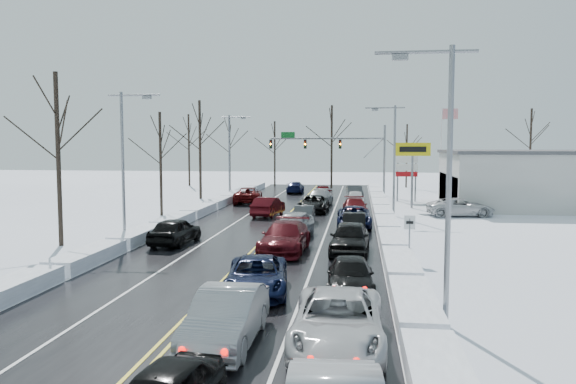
# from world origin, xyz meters

# --- Properties ---
(ground) EXTENTS (160.00, 160.00, 0.00)m
(ground) POSITION_xyz_m (0.00, 0.00, 0.00)
(ground) COLOR white
(ground) RESTS_ON ground
(road_surface) EXTENTS (14.00, 84.00, 0.01)m
(road_surface) POSITION_xyz_m (0.00, 2.00, 0.01)
(road_surface) COLOR black
(road_surface) RESTS_ON ground
(snow_bank_left) EXTENTS (1.46, 72.00, 0.71)m
(snow_bank_left) POSITION_xyz_m (-7.60, 2.00, 0.00)
(snow_bank_left) COLOR white
(snow_bank_left) RESTS_ON ground
(snow_bank_right) EXTENTS (1.46, 72.00, 0.71)m
(snow_bank_right) POSITION_xyz_m (7.60, 2.00, 0.00)
(snow_bank_right) COLOR white
(snow_bank_right) RESTS_ON ground
(traffic_signal_mast) EXTENTS (13.28, 0.39, 8.00)m
(traffic_signal_mast) POSITION_xyz_m (3.45, 27.99, 5.48)
(traffic_signal_mast) COLOR slate
(traffic_signal_mast) RESTS_ON ground
(tires_plus_sign) EXTENTS (3.20, 0.34, 6.00)m
(tires_plus_sign) POSITION_xyz_m (10.50, 15.99, 4.99)
(tires_plus_sign) COLOR slate
(tires_plus_sign) RESTS_ON ground
(used_vehicles_sign) EXTENTS (2.20, 0.22, 4.65)m
(used_vehicles_sign) POSITION_xyz_m (10.50, 22.00, 3.32)
(used_vehicles_sign) COLOR slate
(used_vehicles_sign) RESTS_ON ground
(speed_limit_sign) EXTENTS (0.55, 0.09, 2.35)m
(speed_limit_sign) POSITION_xyz_m (8.20, -8.00, 1.63)
(speed_limit_sign) COLOR slate
(speed_limit_sign) RESTS_ON ground
(flagpole) EXTENTS (1.87, 1.20, 10.00)m
(flagpole) POSITION_xyz_m (15.17, 30.00, 5.93)
(flagpole) COLOR silver
(flagpole) RESTS_ON ground
(dealership_building) EXTENTS (20.40, 12.40, 5.30)m
(dealership_building) POSITION_xyz_m (23.98, 18.00, 2.66)
(dealership_building) COLOR beige
(dealership_building) RESTS_ON ground
(streetlight_se) EXTENTS (3.20, 0.25, 9.00)m
(streetlight_se) POSITION_xyz_m (8.30, -18.00, 5.31)
(streetlight_se) COLOR slate
(streetlight_se) RESTS_ON ground
(streetlight_ne) EXTENTS (3.20, 0.25, 9.00)m
(streetlight_ne) POSITION_xyz_m (8.30, 10.00, 5.31)
(streetlight_ne) COLOR slate
(streetlight_ne) RESTS_ON ground
(streetlight_sw) EXTENTS (3.20, 0.25, 9.00)m
(streetlight_sw) POSITION_xyz_m (-8.30, -4.00, 5.31)
(streetlight_sw) COLOR slate
(streetlight_sw) RESTS_ON ground
(streetlight_nw) EXTENTS (3.20, 0.25, 9.00)m
(streetlight_nw) POSITION_xyz_m (-8.30, 24.00, 5.31)
(streetlight_nw) COLOR slate
(streetlight_nw) RESTS_ON ground
(tree_left_b) EXTENTS (4.00, 4.00, 10.00)m
(tree_left_b) POSITION_xyz_m (-11.50, -6.00, 6.99)
(tree_left_b) COLOR #2D231C
(tree_left_b) RESTS_ON ground
(tree_left_c) EXTENTS (3.40, 3.40, 8.50)m
(tree_left_c) POSITION_xyz_m (-10.50, 8.00, 5.94)
(tree_left_c) COLOR #2D231C
(tree_left_c) RESTS_ON ground
(tree_left_d) EXTENTS (4.20, 4.20, 10.50)m
(tree_left_d) POSITION_xyz_m (-11.20, 22.00, 7.33)
(tree_left_d) COLOR #2D231C
(tree_left_d) RESTS_ON ground
(tree_left_e) EXTENTS (3.80, 3.80, 9.50)m
(tree_left_e) POSITION_xyz_m (-10.80, 34.00, 6.64)
(tree_left_e) COLOR #2D231C
(tree_left_e) RESTS_ON ground
(tree_far_a) EXTENTS (4.00, 4.00, 10.00)m
(tree_far_a) POSITION_xyz_m (-18.00, 40.00, 6.99)
(tree_far_a) COLOR #2D231C
(tree_far_a) RESTS_ON ground
(tree_far_b) EXTENTS (3.60, 3.60, 9.00)m
(tree_far_b) POSITION_xyz_m (-6.00, 41.00, 6.29)
(tree_far_b) COLOR #2D231C
(tree_far_b) RESTS_ON ground
(tree_far_c) EXTENTS (4.40, 4.40, 11.00)m
(tree_far_c) POSITION_xyz_m (2.00, 39.00, 7.68)
(tree_far_c) COLOR #2D231C
(tree_far_c) RESTS_ON ground
(tree_far_d) EXTENTS (3.40, 3.40, 8.50)m
(tree_far_d) POSITION_xyz_m (12.00, 40.50, 5.94)
(tree_far_d) COLOR #2D231C
(tree_far_d) RESTS_ON ground
(tree_far_e) EXTENTS (4.20, 4.20, 10.50)m
(tree_far_e) POSITION_xyz_m (28.00, 41.00, 7.33)
(tree_far_e) COLOR #2D231C
(tree_far_e) RESTS_ON ground
(queued_car_1) EXTENTS (1.79, 5.02, 1.65)m
(queued_car_1) POSITION_xyz_m (1.81, -20.53, 0.00)
(queued_car_1) COLOR #93959A
(queued_car_1) RESTS_ON ground
(queued_car_2) EXTENTS (3.00, 5.41, 1.43)m
(queued_car_2) POSITION_xyz_m (1.68, -14.85, 0.00)
(queued_car_2) COLOR black
(queued_car_2) RESTS_ON ground
(queued_car_3) EXTENTS (2.57, 5.84, 1.67)m
(queued_car_3) POSITION_xyz_m (1.69, -6.39, 0.00)
(queued_car_3) COLOR #45090E
(queued_car_3) RESTS_ON ground
(queued_car_4) EXTENTS (2.62, 5.19, 1.70)m
(queued_car_4) POSITION_xyz_m (1.61, -1.82, 0.00)
(queued_car_4) COLOR #9CA0A4
(queued_car_4) RESTS_ON ground
(queued_car_5) EXTENTS (1.42, 4.03, 1.32)m
(queued_car_5) POSITION_xyz_m (1.65, 4.56, 0.00)
(queued_car_5) COLOR #383A3D
(queued_car_5) RESTS_ON ground
(queued_car_6) EXTENTS (2.56, 5.30, 1.45)m
(queued_car_6) POSITION_xyz_m (1.78, 11.85, 0.00)
(queued_car_6) COLOR black
(queued_car_6) RESTS_ON ground
(queued_car_7) EXTENTS (2.70, 5.55, 1.55)m
(queued_car_7) POSITION_xyz_m (1.95, 16.31, 0.00)
(queued_car_7) COLOR #929499
(queued_car_7) RESTS_ON ground
(queued_car_8) EXTENTS (2.20, 4.60, 1.52)m
(queued_car_8) POSITION_xyz_m (1.87, 23.45, 0.00)
(queued_car_8) COLOR #4A090D
(queued_car_8) RESTS_ON ground
(queued_car_10) EXTENTS (2.67, 5.73, 1.59)m
(queued_car_10) POSITION_xyz_m (5.09, -20.38, 0.00)
(queued_car_10) COLOR silver
(queued_car_10) RESTS_ON ground
(queued_car_11) EXTENTS (1.99, 4.61, 1.32)m
(queued_car_11) POSITION_xyz_m (5.35, -14.19, 0.00)
(queued_car_11) COLOR black
(queued_car_11) RESTS_ON ground
(queued_car_12) EXTENTS (2.26, 5.12, 1.71)m
(queued_car_12) POSITION_xyz_m (5.20, -6.23, 0.00)
(queued_car_12) COLOR black
(queued_car_12) RESTS_ON ground
(queued_car_13) EXTENTS (1.52, 4.20, 1.38)m
(queued_car_13) POSITION_xyz_m (5.38, 0.10, 0.00)
(queued_car_13) COLOR black
(queued_car_13) RESTS_ON ground
(queued_car_14) EXTENTS (2.53, 5.26, 1.44)m
(queued_car_14) POSITION_xyz_m (5.34, 3.59, 0.00)
(queued_car_14) COLOR black
(queued_car_14) RESTS_ON ground
(queued_car_15) EXTENTS (2.21, 4.97, 1.42)m
(queued_car_15) POSITION_xyz_m (5.35, 10.26, 0.00)
(queued_car_15) COLOR #530B0E
(queued_car_15) RESTS_ON ground
(queued_car_16) EXTENTS (1.83, 4.35, 1.47)m
(queued_car_16) POSITION_xyz_m (5.35, 16.90, 0.00)
(queued_car_16) COLOR silver
(queued_car_16) RESTS_ON ground
(queued_car_17) EXTENTS (2.00, 4.61, 1.48)m
(queued_car_17) POSITION_xyz_m (5.20, 23.56, 0.00)
(queued_car_17) COLOR #3A3C3F
(queued_car_17) RESTS_ON ground
(oncoming_car_0) EXTENTS (2.25, 4.94, 1.57)m
(oncoming_car_0) POSITION_xyz_m (-1.69, 8.73, 0.00)
(oncoming_car_0) COLOR #48090F
(oncoming_car_0) RESTS_ON ground
(oncoming_car_1) EXTENTS (3.38, 6.06, 1.60)m
(oncoming_car_1) POSITION_xyz_m (-5.26, 18.26, 0.00)
(oncoming_car_1) COLOR #550B0C
(oncoming_car_1) RESTS_ON ground
(oncoming_car_2) EXTENTS (2.09, 4.82, 1.38)m
(oncoming_car_2) POSITION_xyz_m (-1.88, 30.16, 0.00)
(oncoming_car_2) COLOR black
(oncoming_car_2) RESTS_ON ground
(oncoming_car_3) EXTENTS (2.22, 4.83, 1.61)m
(oncoming_car_3) POSITION_xyz_m (-5.05, -4.76, 0.00)
(oncoming_car_3) COLOR black
(oncoming_car_3) RESTS_ON ground
(parked_car_0) EXTENTS (5.59, 3.07, 1.48)m
(parked_car_0) POSITION_xyz_m (13.92, 10.57, 0.00)
(parked_car_0) COLOR silver
(parked_car_0) RESTS_ON ground
(parked_car_1) EXTENTS (2.03, 4.64, 1.33)m
(parked_car_1) POSITION_xyz_m (16.93, 17.45, 0.00)
(parked_car_1) COLOR #383A3C
(parked_car_1) RESTS_ON ground
(parked_car_2) EXTENTS (2.00, 4.60, 1.54)m
(parked_car_2) POSITION_xyz_m (15.04, 21.94, 0.00)
(parked_car_2) COLOR black
(parked_car_2) RESTS_ON ground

